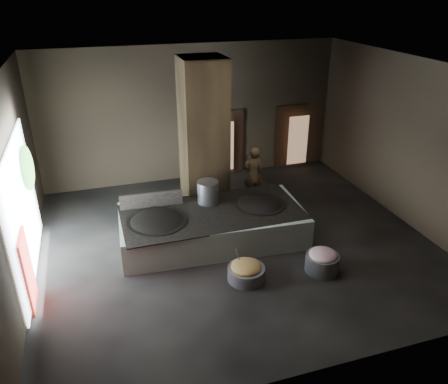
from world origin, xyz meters
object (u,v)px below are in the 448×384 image
object	(u,v)px
cook	(253,174)
veg_basin	(246,273)
wok_right	(259,206)
stock_pot	(208,192)
meat_basin	(322,263)
wok_left	(157,224)
hearth_platform	(212,225)

from	to	relation	value
cook	veg_basin	bearing A→B (deg)	69.09
wok_right	cook	bearing A→B (deg)	74.52
veg_basin	wok_right	bearing A→B (deg)	61.10
wok_right	veg_basin	bearing A→B (deg)	-118.90
wok_right	stock_pot	xyz separation A→B (m)	(-1.30, 0.50, 0.38)
wok_right	veg_basin	distance (m)	2.33
cook	meat_basin	world-z (taller)	cook
meat_basin	veg_basin	bearing A→B (deg)	172.96
cook	veg_basin	world-z (taller)	cook
wok_right	stock_pot	bearing A→B (deg)	158.96
stock_pot	veg_basin	size ratio (longest dim) A/B	0.71
wok_left	meat_basin	xyz separation A→B (m)	(3.54, -2.10, -0.53)
hearth_platform	wok_right	xyz separation A→B (m)	(1.35, 0.05, 0.34)
hearth_platform	stock_pot	world-z (taller)	stock_pot
wok_right	meat_basin	distance (m)	2.38
cook	wok_right	bearing A→B (deg)	76.35
cook	veg_basin	xyz separation A→B (m)	(-1.60, -3.81, -0.72)
wok_left	meat_basin	distance (m)	4.15
hearth_platform	wok_left	world-z (taller)	wok_left
wok_right	veg_basin	xyz separation A→B (m)	(-1.09, -1.97, -0.59)
stock_pot	veg_basin	world-z (taller)	stock_pot
wok_left	cook	size ratio (longest dim) A/B	0.86
hearth_platform	wok_left	distance (m)	1.49
cook	veg_basin	distance (m)	4.20
meat_basin	wok_left	bearing A→B (deg)	149.36
wok_left	cook	xyz separation A→B (m)	(3.31, 1.94, 0.13)
veg_basin	hearth_platform	bearing A→B (deg)	97.75
hearth_platform	cook	size ratio (longest dim) A/B	2.72
wok_right	stock_pot	size ratio (longest dim) A/B	2.25
wok_right	veg_basin	size ratio (longest dim) A/B	1.61
stock_pot	cook	distance (m)	2.27
hearth_platform	cook	distance (m)	2.69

